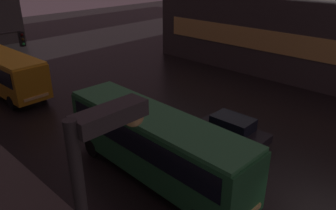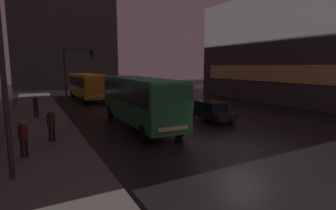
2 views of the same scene
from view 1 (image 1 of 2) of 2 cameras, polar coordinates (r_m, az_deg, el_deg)
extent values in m
cube|color=#56514C|center=(16.02, -26.69, -16.02)|extent=(4.00, 48.00, 0.15)
cube|color=#383333|center=(34.12, 20.03, 16.70)|extent=(10.00, 23.01, 12.41)
cube|color=#E0B25B|center=(30.17, 15.23, 11.01)|extent=(0.24, 19.56, 1.80)
cube|color=#236B38|center=(15.36, -2.43, -6.71)|extent=(2.77, 10.41, 2.65)
cube|color=black|center=(15.07, -2.46, -4.83)|extent=(2.80, 9.59, 1.10)
cube|color=#399252|center=(14.69, -2.52, -1.99)|extent=(2.72, 10.20, 0.16)
cylinder|color=black|center=(14.83, 11.22, -14.95)|extent=(0.28, 1.01, 1.00)
cylinder|color=black|center=(19.20, -7.48, -4.92)|extent=(0.28, 1.01, 1.00)
cylinder|color=black|center=(18.15, -13.09, -7.21)|extent=(0.28, 1.01, 1.00)
cube|color=orange|center=(28.82, -26.89, 5.40)|extent=(2.81, 10.28, 2.49)
cube|color=black|center=(28.69, -27.07, 6.33)|extent=(2.85, 9.47, 1.10)
cube|color=#F4CC72|center=(24.57, -21.94, 1.26)|extent=(1.79, 0.14, 0.20)
cylinder|color=black|center=(26.40, -20.96, 1.89)|extent=(0.27, 1.01, 1.00)
cylinder|color=black|center=(25.54, -25.56, 0.36)|extent=(0.27, 1.01, 1.00)
cylinder|color=black|center=(32.92, -27.09, 5.04)|extent=(0.27, 1.01, 1.00)
cube|color=black|center=(19.44, 11.09, -4.63)|extent=(1.79, 4.24, 0.50)
cube|color=black|center=(19.17, 11.23, -3.06)|extent=(1.51, 2.34, 0.69)
cylinder|color=black|center=(19.59, 15.78, -5.67)|extent=(0.21, 0.64, 0.64)
cylinder|color=black|center=(18.36, 13.42, -7.53)|extent=(0.21, 0.64, 0.64)
cylinder|color=black|center=(20.80, 8.96, -3.18)|extent=(0.21, 0.64, 0.64)
cylinder|color=black|center=(19.65, 6.33, -4.75)|extent=(0.21, 0.64, 0.64)
cube|color=black|center=(22.29, -24.12, 10.44)|extent=(0.30, 0.24, 0.90)
sphere|color=#390706|center=(22.11, -24.09, 11.10)|extent=(0.18, 0.18, 0.18)
sphere|color=#3B2B07|center=(22.16, -23.97, 10.40)|extent=(0.18, 0.18, 0.18)
sphere|color=green|center=(22.22, -23.85, 9.70)|extent=(0.18, 0.18, 0.18)
cube|color=#383838|center=(4.49, -10.06, -1.82)|extent=(1.10, 0.36, 0.24)
sphere|color=#F4CC72|center=(4.78, -6.12, -1.94)|extent=(0.32, 0.32, 0.32)
camera|label=2|loc=(9.43, 95.16, -42.27)|focal=28.00mm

